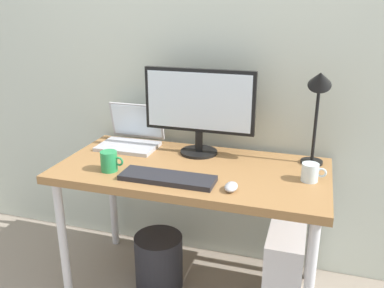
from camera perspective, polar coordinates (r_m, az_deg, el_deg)
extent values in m
plane|color=gray|center=(2.39, 0.00, -19.20)|extent=(6.00, 6.00, 0.00)
cube|color=silver|center=(2.26, 3.02, 14.42)|extent=(4.40, 0.04, 2.60)
cube|color=olive|center=(2.04, 0.00, -3.72)|extent=(1.33, 0.66, 0.04)
cylinder|color=silver|center=(2.23, -17.52, -12.78)|extent=(0.04, 0.04, 0.67)
cylinder|color=silver|center=(1.91, 15.94, -18.70)|extent=(0.04, 0.04, 0.67)
cylinder|color=silver|center=(2.63, -10.98, -7.13)|extent=(0.04, 0.04, 0.67)
cylinder|color=silver|center=(2.36, 16.45, -10.86)|extent=(0.04, 0.04, 0.67)
cylinder|color=black|center=(2.21, 0.96, -1.10)|extent=(0.20, 0.20, 0.01)
cylinder|color=black|center=(2.19, 0.97, 0.42)|extent=(0.04, 0.04, 0.11)
cube|color=black|center=(2.13, 1.00, 6.04)|extent=(0.59, 0.03, 0.33)
cube|color=white|center=(2.11, 0.87, 5.94)|extent=(0.55, 0.01, 0.29)
cube|color=#B2B2B7|center=(2.31, -8.90, -0.32)|extent=(0.32, 0.22, 0.02)
cube|color=#B2B2B7|center=(2.39, -7.67, 3.23)|extent=(0.32, 0.05, 0.21)
cube|color=white|center=(2.38, -7.75, 3.21)|extent=(0.30, 0.04, 0.18)
cylinder|color=black|center=(2.16, 16.31, -2.40)|extent=(0.11, 0.11, 0.01)
cylinder|color=black|center=(2.10, 16.82, 2.77)|extent=(0.02, 0.02, 0.39)
cone|color=black|center=(2.01, 17.41, 8.65)|extent=(0.11, 0.14, 0.13)
cube|color=#232328|center=(1.88, -3.42, -4.73)|extent=(0.44, 0.14, 0.02)
ellipsoid|color=#B2B2B7|center=(1.79, 5.47, -5.95)|extent=(0.06, 0.09, 0.03)
cylinder|color=#268C4C|center=(2.01, -11.48, -2.36)|extent=(0.08, 0.08, 0.10)
torus|color=#268C4C|center=(1.98, -10.15, -2.41)|extent=(0.05, 0.01, 0.05)
cylinder|color=silver|center=(1.93, 16.10, -3.81)|extent=(0.08, 0.08, 0.08)
torus|color=silver|center=(1.93, 17.60, -3.84)|extent=(0.05, 0.01, 0.05)
cube|color=silver|center=(2.22, 12.72, -16.45)|extent=(0.18, 0.36, 0.42)
cylinder|color=#232328|center=(2.33, -4.64, -15.93)|extent=(0.26, 0.26, 0.30)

